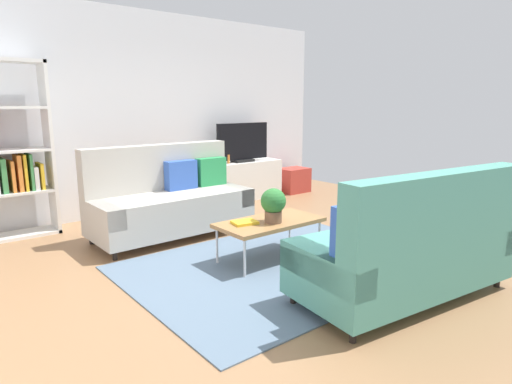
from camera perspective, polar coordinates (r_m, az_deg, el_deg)
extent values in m
plane|color=#936B47|center=(4.67, 1.59, -8.55)|extent=(7.68, 7.68, 0.00)
cube|color=silver|center=(6.76, -14.13, 9.90)|extent=(6.40, 0.12, 2.90)
cube|color=slate|center=(4.45, 2.97, -9.51)|extent=(2.90, 2.20, 0.01)
cube|color=#B2ADA3|center=(5.39, -10.88, -2.45)|extent=(1.91, 0.87, 0.44)
cube|color=#B2ADA3|center=(5.57, -12.67, 3.18)|extent=(1.90, 0.23, 0.56)
cube|color=#B2ADA3|center=(5.81, -3.58, -0.13)|extent=(0.21, 0.84, 0.22)
cube|color=#B2ADA3|center=(5.03, -19.42, -2.64)|extent=(0.21, 0.84, 0.22)
cylinder|color=black|center=(5.65, -1.32, -4.42)|extent=(0.05, 0.05, 0.10)
cylinder|color=black|center=(4.82, -17.90, -7.85)|extent=(0.05, 0.05, 0.10)
cylinder|color=black|center=(6.18, -5.26, -3.07)|extent=(0.05, 0.05, 0.10)
cylinder|color=black|center=(5.43, -20.63, -5.85)|extent=(0.05, 0.05, 0.10)
cube|color=#288C4C|center=(5.77, -5.88, 2.67)|extent=(0.40, 0.15, 0.36)
cube|color=#3359B2|center=(5.54, -9.75, 2.19)|extent=(0.40, 0.15, 0.36)
cube|color=teal|center=(3.90, 18.46, -8.31)|extent=(1.99, 1.06, 0.44)
cube|color=teal|center=(3.57, 22.90, -2.05)|extent=(1.91, 0.43, 0.56)
cube|color=teal|center=(3.28, 8.87, -9.57)|extent=(0.30, 0.86, 0.22)
cube|color=teal|center=(4.53, 25.50, -4.63)|extent=(0.30, 0.86, 0.22)
cylinder|color=black|center=(3.66, 4.88, -13.62)|extent=(0.05, 0.05, 0.10)
cylinder|color=black|center=(4.84, 21.84, -8.06)|extent=(0.05, 0.05, 0.10)
cylinder|color=black|center=(3.20, 12.52, -17.77)|extent=(0.05, 0.05, 0.10)
cylinder|color=black|center=(4.50, 28.89, -10.16)|extent=(0.05, 0.05, 0.10)
cube|color=#3359B2|center=(3.21, 13.12, -4.76)|extent=(0.41, 0.19, 0.36)
cube|color=#9E7042|center=(4.50, 1.80, -3.98)|extent=(1.10, 0.56, 0.04)
cylinder|color=silver|center=(4.45, -5.10, -7.03)|extent=(0.02, 0.02, 0.38)
cylinder|color=silver|center=(5.05, 4.41, -4.77)|extent=(0.02, 0.02, 0.38)
cylinder|color=silver|center=(4.10, -1.47, -8.66)|extent=(0.02, 0.02, 0.38)
cylinder|color=silver|center=(4.74, 8.24, -5.95)|extent=(0.02, 0.02, 0.38)
cube|color=silver|center=(7.37, -1.81, 1.50)|extent=(1.40, 0.44, 0.64)
cube|color=black|center=(7.30, -1.73, 4.11)|extent=(0.36, 0.20, 0.04)
cube|color=black|center=(7.26, -1.75, 6.61)|extent=(1.00, 0.05, 0.60)
cube|color=white|center=(6.00, -25.34, 5.15)|extent=(0.04, 0.36, 2.10)
cube|color=white|center=(6.09, -29.35, -5.06)|extent=(1.10, 0.36, 0.04)
cube|color=white|center=(5.97, -29.85, -0.17)|extent=(1.02, 0.36, 0.03)
cube|color=white|center=(5.90, -30.34, 4.59)|extent=(1.02, 0.36, 0.03)
cube|color=#3F8C4C|center=(5.94, -30.13, 1.87)|extent=(0.05, 0.29, 0.40)
cube|color=orange|center=(5.95, -29.23, 1.83)|extent=(0.04, 0.29, 0.37)
cube|color=orange|center=(5.96, -28.56, 2.21)|extent=(0.05, 0.29, 0.43)
cube|color=gold|center=(5.97, -28.00, 2.29)|extent=(0.03, 0.29, 0.44)
cube|color=#3F8C4C|center=(5.98, -27.38, 2.37)|extent=(0.03, 0.29, 0.44)
cube|color=silver|center=(6.00, -26.89, 1.68)|extent=(0.05, 0.29, 0.28)
cube|color=gold|center=(6.01, -26.28, 1.93)|extent=(0.04, 0.29, 0.32)
cube|color=#B2382D|center=(8.01, 4.92, 1.56)|extent=(0.52, 0.40, 0.44)
cylinder|color=brown|center=(4.41, 2.26, -3.23)|extent=(0.17, 0.17, 0.12)
sphere|color=#2D7233|center=(4.37, 2.27, -1.18)|extent=(0.26, 0.26, 0.26)
cube|color=gold|center=(4.37, -1.48, -3.99)|extent=(0.27, 0.22, 0.03)
cylinder|color=#B24C4C|center=(7.02, -5.87, 4.15)|extent=(0.11, 0.11, 0.13)
cylinder|color=#3359B2|center=(7.04, -4.31, 4.25)|extent=(0.05, 0.05, 0.15)
cylinder|color=orange|center=(7.10, -3.62, 4.30)|extent=(0.04, 0.04, 0.14)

